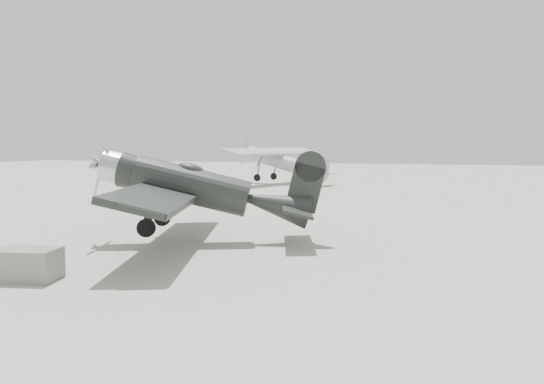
% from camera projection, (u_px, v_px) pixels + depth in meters
% --- Properties ---
extents(ground, '(160.00, 160.00, 0.00)m').
position_uv_depth(ground, '(225.00, 232.00, 20.37)').
color(ground, '#AAA396').
rests_on(ground, ground).
extents(lowwing_monoplane, '(7.81, 10.70, 3.47)m').
position_uv_depth(lowwing_monoplane, '(202.00, 189.00, 18.10)').
color(lowwing_monoplane, black).
rests_on(lowwing_monoplane, ground).
extents(highwing_monoplane, '(8.97, 12.48, 3.55)m').
position_uv_depth(highwing_monoplane, '(281.00, 158.00, 45.81)').
color(highwing_monoplane, '#999B9E').
rests_on(highwing_monoplane, ground).
extents(equipment_block, '(1.75, 1.33, 0.78)m').
position_uv_depth(equipment_block, '(26.00, 264.00, 13.10)').
color(equipment_block, slate).
rests_on(equipment_block, ground).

